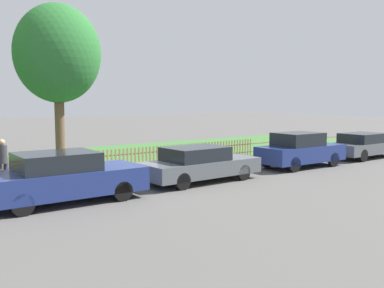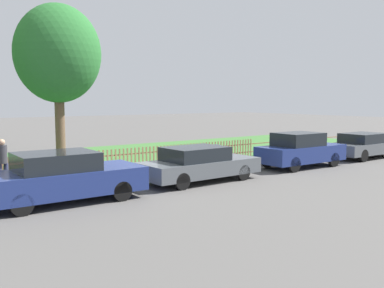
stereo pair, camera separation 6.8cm
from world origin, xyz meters
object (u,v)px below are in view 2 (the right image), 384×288
Objects in this scene: parked_car_white_van at (365,145)px; pedestrian_near_fence at (2,160)px; parked_car_navy_estate at (199,164)px; parked_car_black_saloon at (62,177)px; tree_mid_park at (58,54)px; covered_motorcycle at (210,154)px; parked_car_red_compact at (300,150)px.

parked_car_white_van is 2.76× the size of pedestrian_near_fence.
parked_car_navy_estate is 10.45m from parked_car_white_van.
parked_car_black_saloon is at bearing -179.12° from parked_car_white_van.
covered_motorcycle is at bearing -34.20° from tree_mid_park.
pedestrian_near_fence is at bearing 149.40° from parked_car_navy_estate.
parked_car_red_compact is at bearing -1.34° from parked_car_navy_estate.
parked_car_red_compact is 11.76m from pedestrian_near_fence.
parked_car_black_saloon is at bearing 89.14° from pedestrian_near_fence.
parked_car_black_saloon is 3.53m from pedestrian_near_fence.
tree_mid_park is 5.47m from pedestrian_near_fence.
parked_car_white_van is at bearing 1.85° from parked_car_red_compact.
parked_car_navy_estate is 3.23m from covered_motorcycle.
parked_car_black_saloon is 0.65× the size of tree_mid_park.
parked_car_black_saloon is at bearing -108.71° from tree_mid_park.
parked_car_black_saloon reaches higher than parked_car_navy_estate.
pedestrian_near_fence is at bearing 169.84° from covered_motorcycle.
parked_car_white_van is at bearing 1.44° from parked_car_black_saloon.
parked_car_red_compact is at bearing -38.36° from covered_motorcycle.
pedestrian_near_fence reaches higher than parked_car_black_saloon.
covered_motorcycle is 0.29× the size of tree_mid_park.
parked_car_white_van is at bearing 154.28° from pedestrian_near_fence.
covered_motorcycle is 1.24× the size of pedestrian_near_fence.
parked_car_black_saloon is 7.52m from tree_mid_park.
pedestrian_near_fence reaches higher than parked_car_red_compact.
parked_car_navy_estate is 1.01× the size of parked_car_white_van.
covered_motorcycle is (-8.14, 2.18, -0.04)m from parked_car_white_van.
pedestrian_near_fence reaches higher than parked_car_white_van.
parked_car_white_van is 15.15m from tree_mid_park.
tree_mid_park is at bearing -152.79° from pedestrian_near_fence.
covered_motorcycle is (7.28, 2.44, -0.12)m from parked_car_black_saloon.
parked_car_navy_estate is (4.97, 0.18, -0.09)m from parked_car_black_saloon.
parked_car_red_compact reaches higher than parked_car_white_van.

